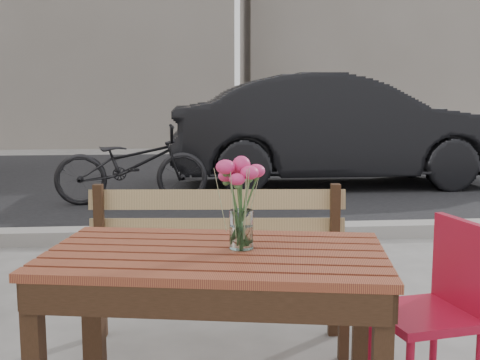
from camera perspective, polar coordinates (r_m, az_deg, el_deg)
The scene contains 8 objects.
street at distance 7.38m, azimuth -3.45°, elevation -1.68°, with size 30.00×8.12×0.12m.
backdrop_buildings at distance 16.77m, azimuth -4.03°, elevation 15.96°, with size 15.50×4.00×8.00m.
main_table at distance 2.15m, azimuth -2.31°, elevation -9.79°, with size 1.29×0.89×0.73m.
main_bench at distance 3.08m, azimuth -2.19°, elevation -6.29°, with size 1.37×0.50×0.83m.
red_chair at distance 2.61m, azimuth 18.49°, elevation -10.76°, with size 0.44×0.44×0.77m.
main_vase at distance 2.10m, azimuth 0.13°, elevation -1.11°, with size 0.18×0.18×0.33m.
parked_car at distance 8.67m, azimuth 9.34°, elevation 4.67°, with size 1.65×4.74×1.56m, color black.
bicycle at distance 7.17m, azimuth -10.24°, elevation 1.45°, with size 0.62×1.78×0.93m, color black.
Camera 1 is at (-0.23, -2.21, 1.26)m, focal length 45.00 mm.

